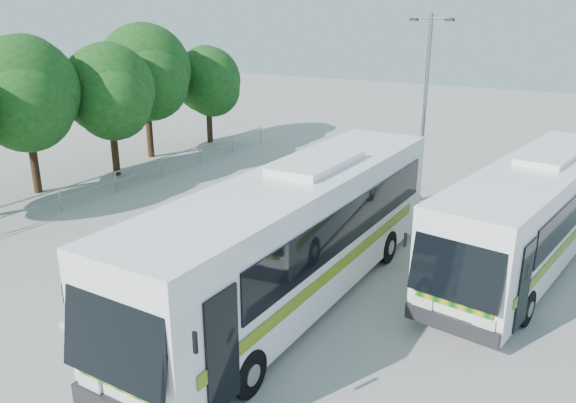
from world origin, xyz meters
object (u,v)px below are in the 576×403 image
Objects in this scene: tree_far_c at (110,90)px; tree_far_e at (208,80)px; tree_far_d at (146,70)px; coach_adjacent at (532,212)px; coach_main at (297,234)px; lamppost at (425,102)px; tree_far_b at (25,92)px.

tree_far_c reaches higher than tree_far_e.
coach_adjacent is at bearing -12.39° from tree_far_d.
coach_main is at bearing -33.88° from tree_far_d.
lamppost is at bearing 0.58° from tree_far_d.
tree_far_b is 15.54m from coach_main.
coach_adjacent is at bearing -30.61° from lamppost.
coach_main is at bearing -45.25° from tree_far_e.
tree_far_b is at bearing -91.83° from tree_far_e.
coach_adjacent is at bearing -2.45° from tree_far_c.
lamppost reaches higher than tree_far_d.
tree_far_c is 19.61m from coach_adjacent.
tree_far_c is at bearing -153.16° from lamppost.
lamppost is (14.80, -4.34, 0.41)m from tree_far_e.
coach_adjacent is at bearing 48.26° from coach_main.
tree_far_c is at bearing -174.11° from coach_adjacent.
tree_far_b is 0.57× the size of coach_adjacent.
lamppost is at bearing 89.86° from coach_main.
tree_far_c is 0.88× the size of tree_far_d.
tree_far_b is 4.01m from tree_far_c.
tree_far_d is 18.74m from coach_main.
tree_far_d reaches higher than tree_far_c.
tree_far_b is 7.61m from tree_far_d.
coach_main is 7.82m from coach_adjacent.
tree_far_b reaches higher than coach_adjacent.
coach_adjacent is (5.25, 5.80, -0.19)m from coach_main.
lamppost reaches higher than tree_far_e.
tree_far_e is at bearing 163.98° from coach_adjacent.
coach_adjacent is (19.95, -9.03, -2.06)m from tree_far_e.
tree_far_e is (0.39, 12.10, -0.68)m from tree_far_b.
tree_far_b is at bearing -141.21° from lamppost.
tree_far_d is 0.94× the size of lamppost.
lamppost reaches higher than coach_main.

